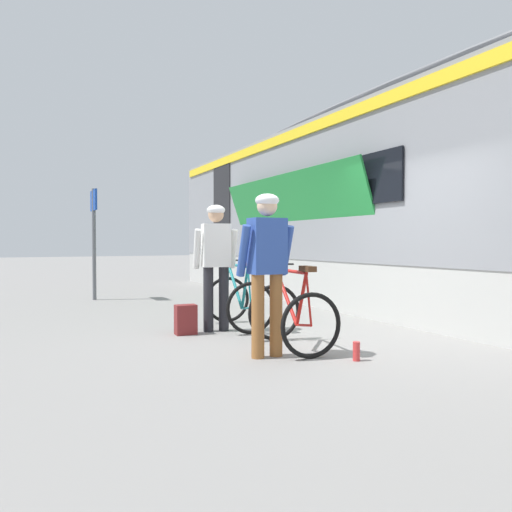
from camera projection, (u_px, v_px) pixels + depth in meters
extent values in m
plane|color=gray|center=(323.00, 340.00, 6.04)|extent=(80.00, 80.00, 0.00)
cube|color=gray|center=(453.00, 182.00, 7.97)|extent=(3.00, 18.09, 2.70)
cube|color=#B7B7B2|center=(452.00, 289.00, 8.02)|extent=(2.97, 18.09, 0.90)
cube|color=#238C3D|center=(291.00, 215.00, 9.69)|extent=(0.59, 4.96, 1.62)
cube|color=yellow|center=(384.00, 100.00, 7.25)|extent=(0.04, 17.73, 0.20)
cube|color=black|center=(377.00, 178.00, 7.40)|extent=(0.04, 1.10, 0.80)
cube|color=black|center=(222.00, 205.00, 12.91)|extent=(0.03, 1.10, 2.29)
ellipsoid|color=slate|center=(454.00, 95.00, 7.93)|extent=(2.85, 17.73, 0.36)
cylinder|color=#232328|center=(208.00, 299.00, 6.60)|extent=(0.14, 0.14, 0.90)
cylinder|color=#232328|center=(224.00, 299.00, 6.67)|extent=(0.14, 0.14, 0.90)
cube|color=white|center=(216.00, 245.00, 6.62)|extent=(0.42, 0.30, 0.60)
cylinder|color=white|center=(197.00, 249.00, 6.58)|extent=(0.13, 0.27, 0.56)
cylinder|color=white|center=(233.00, 249.00, 6.73)|extent=(0.13, 0.27, 0.56)
sphere|color=tan|center=(216.00, 214.00, 6.60)|extent=(0.22, 0.22, 0.22)
ellipsoid|color=white|center=(216.00, 210.00, 6.60)|extent=(0.30, 0.31, 0.14)
cylinder|color=#935B2D|center=(258.00, 316.00, 5.08)|extent=(0.14, 0.14, 0.90)
cylinder|color=#935B2D|center=(276.00, 315.00, 5.18)|extent=(0.14, 0.14, 0.90)
cube|color=#2D4C9E|center=(267.00, 246.00, 5.11)|extent=(0.39, 0.25, 0.60)
cylinder|color=#2D4C9E|center=(244.00, 251.00, 5.03)|extent=(0.10, 0.26, 0.56)
cylinder|color=#2D4C9E|center=(286.00, 250.00, 5.26)|extent=(0.10, 0.26, 0.56)
sphere|color=beige|center=(267.00, 206.00, 5.10)|extent=(0.22, 0.22, 0.22)
ellipsoid|color=white|center=(267.00, 200.00, 5.10)|extent=(0.26, 0.28, 0.14)
torus|color=black|center=(227.00, 300.00, 7.36)|extent=(0.71, 0.12, 0.71)
torus|color=black|center=(251.00, 308.00, 6.41)|extent=(0.71, 0.12, 0.71)
cylinder|color=#197A7F|center=(235.00, 286.00, 7.02)|extent=(0.11, 0.65, 0.63)
cylinder|color=#197A7F|center=(238.00, 266.00, 6.90)|extent=(0.12, 0.85, 0.04)
cylinder|color=#197A7F|center=(245.00, 288.00, 6.63)|extent=(0.07, 0.28, 0.62)
cylinder|color=#197A7F|center=(246.00, 308.00, 6.58)|extent=(0.06, 0.36, 0.08)
cylinder|color=#197A7F|center=(249.00, 287.00, 6.46)|extent=(0.04, 0.15, 0.56)
cylinder|color=#197A7F|center=(228.00, 282.00, 7.33)|extent=(0.04, 0.08, 0.55)
cylinder|color=black|center=(228.00, 260.00, 7.29)|extent=(0.48, 0.07, 0.02)
cube|color=#4C2D19|center=(249.00, 263.00, 6.48)|extent=(0.12, 0.25, 0.06)
torus|color=black|center=(274.00, 312.00, 6.01)|extent=(0.71, 0.14, 0.71)
torus|color=black|center=(311.00, 326.00, 5.05)|extent=(0.71, 0.14, 0.71)
cylinder|color=red|center=(286.00, 296.00, 5.67)|extent=(0.12, 0.64, 0.63)
cylinder|color=red|center=(290.00, 271.00, 5.55)|extent=(0.14, 0.85, 0.04)
cylinder|color=red|center=(302.00, 300.00, 5.27)|extent=(0.07, 0.28, 0.62)
cylinder|color=red|center=(304.00, 325.00, 5.22)|extent=(0.07, 0.36, 0.08)
cylinder|color=red|center=(309.00, 299.00, 5.10)|extent=(0.04, 0.15, 0.56)
cylinder|color=red|center=(275.00, 291.00, 5.98)|extent=(0.04, 0.09, 0.55)
cylinder|color=black|center=(276.00, 264.00, 5.95)|extent=(0.48, 0.08, 0.02)
cube|color=#4C2D19|center=(308.00, 269.00, 5.12)|extent=(0.13, 0.25, 0.06)
cube|color=maroon|center=(186.00, 320.00, 6.40)|extent=(0.29, 0.19, 0.40)
cylinder|color=red|center=(356.00, 351.00, 4.97)|extent=(0.07, 0.07, 0.20)
cylinder|color=#595B60|center=(94.00, 244.00, 10.25)|extent=(0.08, 0.08, 2.40)
cube|color=#193F99|center=(94.00, 200.00, 10.22)|extent=(0.04, 0.70, 0.44)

